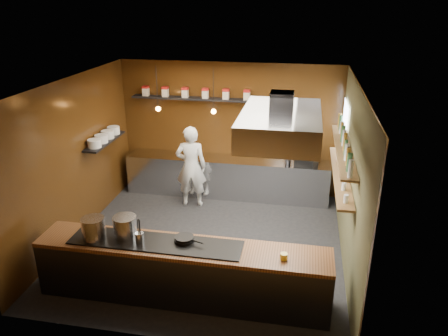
% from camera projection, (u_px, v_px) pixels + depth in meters
% --- Properties ---
extents(floor, '(5.00, 5.00, 0.00)m').
position_uv_depth(floor, '(206.00, 243.00, 8.22)').
color(floor, black).
rests_on(floor, ground).
extents(back_wall, '(5.00, 0.00, 5.00)m').
position_uv_depth(back_wall, '(230.00, 129.00, 9.94)').
color(back_wall, '#361D09').
rests_on(back_wall, ground).
extents(left_wall, '(0.00, 5.00, 5.00)m').
position_uv_depth(left_wall, '(74.00, 160.00, 8.09)').
color(left_wall, '#361D09').
rests_on(left_wall, ground).
extents(right_wall, '(0.00, 5.00, 5.00)m').
position_uv_depth(right_wall, '(352.00, 179.00, 7.23)').
color(right_wall, brown).
rests_on(right_wall, ground).
extents(ceiling, '(5.00, 5.00, 0.00)m').
position_uv_depth(ceiling, '(204.00, 84.00, 7.10)').
color(ceiling, silver).
rests_on(ceiling, back_wall).
extents(window_pane, '(0.00, 1.00, 1.00)m').
position_uv_depth(window_pane, '(344.00, 127.00, 8.65)').
color(window_pane, white).
rests_on(window_pane, right_wall).
extents(prep_counter, '(4.60, 0.65, 0.90)m').
position_uv_depth(prep_counter, '(227.00, 177.00, 10.03)').
color(prep_counter, silver).
rests_on(prep_counter, floor).
extents(pass_counter, '(4.40, 0.72, 0.94)m').
position_uv_depth(pass_counter, '(182.00, 271.00, 6.59)').
color(pass_counter, '#38383D').
rests_on(pass_counter, floor).
extents(tin_shelf, '(2.60, 0.26, 0.04)m').
position_uv_depth(tin_shelf, '(189.00, 98.00, 9.71)').
color(tin_shelf, black).
rests_on(tin_shelf, back_wall).
extents(plate_shelf, '(0.30, 1.40, 0.04)m').
position_uv_depth(plate_shelf, '(105.00, 141.00, 8.96)').
color(plate_shelf, black).
rests_on(plate_shelf, left_wall).
extents(bottle_shelf_upper, '(0.26, 2.80, 0.04)m').
position_uv_depth(bottle_shelf_upper, '(343.00, 149.00, 7.38)').
color(bottle_shelf_upper, brown).
rests_on(bottle_shelf_upper, right_wall).
extents(bottle_shelf_lower, '(0.26, 2.80, 0.04)m').
position_uv_depth(bottle_shelf_lower, '(341.00, 175.00, 7.55)').
color(bottle_shelf_lower, brown).
rests_on(bottle_shelf_lower, right_wall).
extents(extractor_hood, '(1.20, 2.00, 0.72)m').
position_uv_depth(extractor_hood, '(281.00, 124.00, 6.70)').
color(extractor_hood, '#38383D').
rests_on(extractor_hood, ceiling).
extents(pendant_left, '(0.10, 0.10, 0.95)m').
position_uv_depth(pendant_left, '(158.00, 106.00, 9.21)').
color(pendant_left, black).
rests_on(pendant_left, ceiling).
extents(pendant_right, '(0.10, 0.10, 0.95)m').
position_uv_depth(pendant_right, '(214.00, 109.00, 9.00)').
color(pendant_right, black).
rests_on(pendant_right, ceiling).
extents(storage_tins, '(2.43, 0.13, 0.22)m').
position_uv_depth(storage_tins, '(195.00, 93.00, 9.63)').
color(storage_tins, beige).
rests_on(storage_tins, tin_shelf).
extents(plate_stacks, '(0.26, 1.16, 0.16)m').
position_uv_depth(plate_stacks, '(104.00, 137.00, 8.92)').
color(plate_stacks, silver).
rests_on(plate_stacks, plate_shelf).
extents(bottles, '(0.06, 2.66, 0.24)m').
position_uv_depth(bottles, '(344.00, 141.00, 7.33)').
color(bottles, silver).
rests_on(bottles, bottle_shelf_upper).
extents(wine_glasses, '(0.07, 2.37, 0.13)m').
position_uv_depth(wine_glasses, '(341.00, 170.00, 7.52)').
color(wine_glasses, silver).
rests_on(wine_glasses, bottle_shelf_lower).
extents(stockpot_large, '(0.41, 0.41, 0.34)m').
position_uv_depth(stockpot_large, '(94.00, 228.00, 6.51)').
color(stockpot_large, '#B5B7BC').
rests_on(stockpot_large, pass_counter).
extents(stockpot_small, '(0.41, 0.41, 0.33)m').
position_uv_depth(stockpot_small, '(125.00, 227.00, 6.56)').
color(stockpot_small, silver).
rests_on(stockpot_small, pass_counter).
extents(utensil_crock, '(0.15, 0.15, 0.16)m').
position_uv_depth(utensil_crock, '(140.00, 238.00, 6.43)').
color(utensil_crock, '#B9BBC0').
rests_on(utensil_crock, pass_counter).
extents(frying_pan, '(0.46, 0.31, 0.08)m').
position_uv_depth(frying_pan, '(185.00, 239.00, 6.48)').
color(frying_pan, black).
rests_on(frying_pan, pass_counter).
extents(butter_jar, '(0.13, 0.13, 0.09)m').
position_uv_depth(butter_jar, '(284.00, 256.00, 6.07)').
color(butter_jar, gold).
rests_on(butter_jar, pass_counter).
extents(espresso_machine, '(0.53, 0.51, 0.42)m').
position_uv_depth(espresso_machine, '(307.00, 156.00, 9.42)').
color(espresso_machine, black).
rests_on(espresso_machine, prep_counter).
extents(chef, '(0.71, 0.52, 1.81)m').
position_uv_depth(chef, '(191.00, 167.00, 9.39)').
color(chef, silver).
rests_on(chef, floor).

